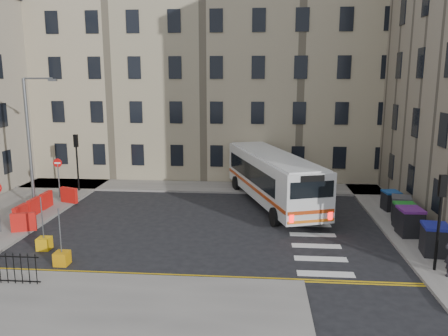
# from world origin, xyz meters

# --- Properties ---
(ground) EXTENTS (120.00, 120.00, 0.00)m
(ground) POSITION_xyz_m (0.00, 0.00, 0.00)
(ground) COLOR black
(ground) RESTS_ON ground
(pavement_north) EXTENTS (36.00, 3.20, 0.15)m
(pavement_north) POSITION_xyz_m (-6.00, 8.60, 0.07)
(pavement_north) COLOR slate
(pavement_north) RESTS_ON ground
(pavement_east) EXTENTS (2.40, 26.00, 0.15)m
(pavement_east) POSITION_xyz_m (9.00, 4.00, 0.07)
(pavement_east) COLOR slate
(pavement_east) RESTS_ON ground
(pavement_west) EXTENTS (6.00, 22.00, 0.15)m
(pavement_west) POSITION_xyz_m (-14.00, 1.00, 0.07)
(pavement_west) COLOR slate
(pavement_west) RESTS_ON ground
(pavement_sw) EXTENTS (20.00, 6.00, 0.15)m
(pavement_sw) POSITION_xyz_m (-7.00, -10.00, 0.07)
(pavement_sw) COLOR slate
(pavement_sw) RESTS_ON ground
(terrace_north) EXTENTS (38.30, 10.80, 17.20)m
(terrace_north) POSITION_xyz_m (-7.00, 15.50, 8.62)
(terrace_north) COLOR tan
(terrace_north) RESTS_ON ground
(traffic_light_east) EXTENTS (0.28, 0.22, 4.10)m
(traffic_light_east) POSITION_xyz_m (8.60, -5.50, 2.87)
(traffic_light_east) COLOR black
(traffic_light_east) RESTS_ON pavement_east
(traffic_light_nw) EXTENTS (0.28, 0.22, 4.10)m
(traffic_light_nw) POSITION_xyz_m (-12.00, 6.50, 2.87)
(traffic_light_nw) COLOR black
(traffic_light_nw) RESTS_ON pavement_west
(streetlamp) EXTENTS (0.50, 0.22, 8.14)m
(streetlamp) POSITION_xyz_m (-13.00, 2.00, 4.34)
(streetlamp) COLOR #595B5E
(streetlamp) RESTS_ON pavement_west
(no_entry_north) EXTENTS (0.60, 0.08, 3.00)m
(no_entry_north) POSITION_xyz_m (-12.50, 4.50, 2.08)
(no_entry_north) COLOR #595B5E
(no_entry_north) RESTS_ON pavement_west
(roadworks_barriers) EXTENTS (1.66, 6.26, 1.00)m
(roadworks_barriers) POSITION_xyz_m (-11.84, 0.50, 0.65)
(roadworks_barriers) COLOR red
(roadworks_barriers) RESTS_ON pavement_west
(bus) EXTENTS (6.37, 12.32, 3.29)m
(bus) POSITION_xyz_m (1.98, 4.48, 1.90)
(bus) COLOR silver
(bus) RESTS_ON ground
(wheelie_bin_a) EXTENTS (1.27, 1.41, 1.42)m
(wheelie_bin_a) POSITION_xyz_m (9.21, -3.75, 0.86)
(wheelie_bin_a) COLOR black
(wheelie_bin_a) RESTS_ON pavement_east
(wheelie_bin_b) EXTENTS (1.20, 1.36, 1.44)m
(wheelie_bin_b) POSITION_xyz_m (8.92, -1.22, 0.88)
(wheelie_bin_b) COLOR black
(wheelie_bin_b) RESTS_ON pavement_east
(wheelie_bin_c) EXTENTS (1.09, 1.25, 1.38)m
(wheelie_bin_c) POSITION_xyz_m (9.02, -0.19, 0.84)
(wheelie_bin_c) COLOR black
(wheelie_bin_c) RESTS_ON pavement_east
(wheelie_bin_d) EXTENTS (1.33, 1.44, 1.34)m
(wheelie_bin_d) POSITION_xyz_m (9.30, 1.47, 0.83)
(wheelie_bin_d) COLOR black
(wheelie_bin_d) RESTS_ON pavement_east
(wheelie_bin_e) EXTENTS (1.08, 1.20, 1.20)m
(wheelie_bin_e) POSITION_xyz_m (9.26, 3.31, 0.75)
(wheelie_bin_e) COLOR black
(wheelie_bin_e) RESTS_ON pavement_east
(bollard_yellow) EXTENTS (0.62, 0.62, 0.60)m
(bollard_yellow) POSITION_xyz_m (-9.15, -4.35, 0.30)
(bollard_yellow) COLOR #E2A20C
(bollard_yellow) RESTS_ON ground
(bollard_chevron) EXTENTS (0.60, 0.60, 0.60)m
(bollard_chevron) POSITION_xyz_m (-7.50, -6.00, 0.30)
(bollard_chevron) COLOR #C0800B
(bollard_chevron) RESTS_ON ground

